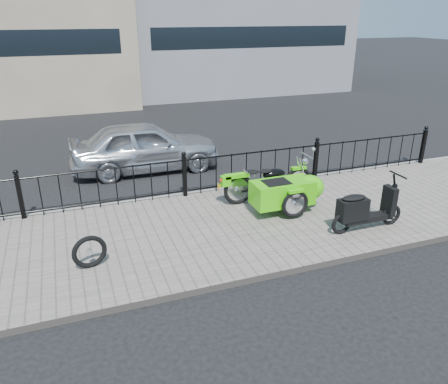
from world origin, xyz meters
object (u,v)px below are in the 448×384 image
object	(u,v)px
motorcycle_sidecar	(287,189)
scooter	(364,210)
spare_tire	(90,252)
sedan_car	(145,146)

from	to	relation	value
motorcycle_sidecar	scooter	size ratio (longest dim) A/B	1.41
motorcycle_sidecar	spare_tire	xyz separation A→B (m)	(-4.20, -0.97, -0.18)
sedan_car	scooter	bearing A→B (deg)	-148.03
scooter	spare_tire	size ratio (longest dim) A/B	2.75
motorcycle_sidecar	spare_tire	distance (m)	4.32
spare_tire	sedan_car	distance (m)	5.30
sedan_car	motorcycle_sidecar	bearing A→B (deg)	-148.96
scooter	sedan_car	distance (m)	6.27
spare_tire	sedan_car	size ratio (longest dim) A/B	0.15
motorcycle_sidecar	spare_tire	world-z (taller)	motorcycle_sidecar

